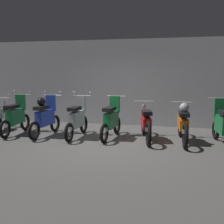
{
  "coord_description": "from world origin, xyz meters",
  "views": [
    {
      "loc": [
        1.64,
        -6.46,
        1.84
      ],
      "look_at": [
        0.02,
        0.75,
        0.75
      ],
      "focal_mm": 42.74,
      "sensor_mm": 36.0,
      "label": 1
    }
  ],
  "objects_px": {
    "motorbike_slot_3": "(77,119)",
    "motorbike_slot_5": "(146,122)",
    "motorbike_slot_4": "(112,120)",
    "motorbike_slot_7": "(222,124)",
    "motorbike_slot_1": "(16,117)",
    "motorbike_slot_6": "(183,123)",
    "motorbike_slot_2": "(45,117)"
  },
  "relations": [
    {
      "from": "motorbike_slot_1",
      "to": "motorbike_slot_3",
      "type": "bearing_deg",
      "value": 0.03
    },
    {
      "from": "motorbike_slot_1",
      "to": "motorbike_slot_7",
      "type": "xyz_separation_m",
      "value": [
        5.86,
        0.06,
        -0.0
      ]
    },
    {
      "from": "motorbike_slot_2",
      "to": "motorbike_slot_3",
      "type": "xyz_separation_m",
      "value": [
        0.98,
        0.03,
        -0.04
      ]
    },
    {
      "from": "motorbike_slot_1",
      "to": "motorbike_slot_6",
      "type": "relative_size",
      "value": 0.86
    },
    {
      "from": "motorbike_slot_2",
      "to": "motorbike_slot_7",
      "type": "relative_size",
      "value": 1.0
    },
    {
      "from": "motorbike_slot_1",
      "to": "motorbike_slot_6",
      "type": "height_order",
      "value": "motorbike_slot_1"
    },
    {
      "from": "motorbike_slot_5",
      "to": "motorbike_slot_2",
      "type": "bearing_deg",
      "value": -177.38
    },
    {
      "from": "motorbike_slot_4",
      "to": "motorbike_slot_7",
      "type": "height_order",
      "value": "same"
    },
    {
      "from": "motorbike_slot_2",
      "to": "motorbike_slot_6",
      "type": "bearing_deg",
      "value": 1.19
    },
    {
      "from": "motorbike_slot_2",
      "to": "motorbike_slot_6",
      "type": "relative_size",
      "value": 0.86
    },
    {
      "from": "motorbike_slot_2",
      "to": "motorbike_slot_4",
      "type": "xyz_separation_m",
      "value": [
        1.96,
        0.14,
        -0.04
      ]
    },
    {
      "from": "motorbike_slot_4",
      "to": "motorbike_slot_6",
      "type": "distance_m",
      "value": 1.95
    },
    {
      "from": "motorbike_slot_4",
      "to": "motorbike_slot_1",
      "type": "bearing_deg",
      "value": -177.71
    },
    {
      "from": "motorbike_slot_1",
      "to": "motorbike_slot_7",
      "type": "distance_m",
      "value": 5.86
    },
    {
      "from": "motorbike_slot_7",
      "to": "motorbike_slot_3",
      "type": "bearing_deg",
      "value": -179.17
    },
    {
      "from": "motorbike_slot_3",
      "to": "motorbike_slot_6",
      "type": "xyz_separation_m",
      "value": [
        2.93,
        0.06,
        -0.0
      ]
    },
    {
      "from": "motorbike_slot_1",
      "to": "motorbike_slot_7",
      "type": "bearing_deg",
      "value": 0.56
    },
    {
      "from": "motorbike_slot_3",
      "to": "motorbike_slot_1",
      "type": "bearing_deg",
      "value": -179.97
    },
    {
      "from": "motorbike_slot_1",
      "to": "motorbike_slot_5",
      "type": "xyz_separation_m",
      "value": [
        3.91,
        0.11,
        -0.04
      ]
    },
    {
      "from": "motorbike_slot_3",
      "to": "motorbike_slot_5",
      "type": "distance_m",
      "value": 1.95
    },
    {
      "from": "motorbike_slot_3",
      "to": "motorbike_slot_6",
      "type": "height_order",
      "value": "motorbike_slot_3"
    },
    {
      "from": "motorbike_slot_7",
      "to": "motorbike_slot_1",
      "type": "bearing_deg",
      "value": -179.44
    },
    {
      "from": "motorbike_slot_1",
      "to": "motorbike_slot_5",
      "type": "relative_size",
      "value": 0.87
    },
    {
      "from": "motorbike_slot_1",
      "to": "motorbike_slot_4",
      "type": "bearing_deg",
      "value": 2.29
    },
    {
      "from": "motorbike_slot_4",
      "to": "motorbike_slot_5",
      "type": "relative_size",
      "value": 0.87
    },
    {
      "from": "motorbike_slot_5",
      "to": "motorbike_slot_7",
      "type": "height_order",
      "value": "motorbike_slot_7"
    },
    {
      "from": "motorbike_slot_6",
      "to": "motorbike_slot_7",
      "type": "height_order",
      "value": "motorbike_slot_7"
    },
    {
      "from": "motorbike_slot_1",
      "to": "motorbike_slot_3",
      "type": "xyz_separation_m",
      "value": [
        1.96,
        0.0,
        0.0
      ]
    },
    {
      "from": "motorbike_slot_3",
      "to": "motorbike_slot_5",
      "type": "height_order",
      "value": "motorbike_slot_3"
    },
    {
      "from": "motorbike_slot_4",
      "to": "motorbike_slot_5",
      "type": "xyz_separation_m",
      "value": [
        0.97,
        -0.01,
        -0.03
      ]
    },
    {
      "from": "motorbike_slot_4",
      "to": "motorbike_slot_5",
      "type": "bearing_deg",
      "value": -0.52
    },
    {
      "from": "motorbike_slot_5",
      "to": "motorbike_slot_7",
      "type": "bearing_deg",
      "value": -1.49
    }
  ]
}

